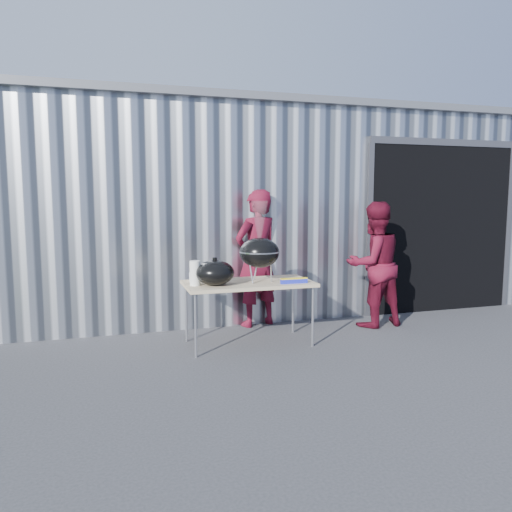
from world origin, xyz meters
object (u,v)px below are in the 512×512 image
object	(u,v)px
person_cook	(257,258)
kettle_grill	(259,247)
folding_table	(248,285)
person_bystander	(374,264)

from	to	relation	value
person_cook	kettle_grill	bearing A→B (deg)	54.62
folding_table	person_cook	distance (m)	0.91
person_cook	person_bystander	world-z (taller)	person_cook
folding_table	person_cook	size ratio (longest dim) A/B	0.81
folding_table	kettle_grill	xyz separation A→B (m)	(0.12, -0.03, 0.45)
kettle_grill	person_cook	size ratio (longest dim) A/B	0.51
person_cook	person_bystander	xyz separation A→B (m)	(1.50, -0.48, -0.08)
person_cook	person_bystander	distance (m)	1.58
folding_table	person_cook	xyz separation A→B (m)	(0.36, 0.81, 0.21)
person_bystander	kettle_grill	bearing A→B (deg)	5.70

